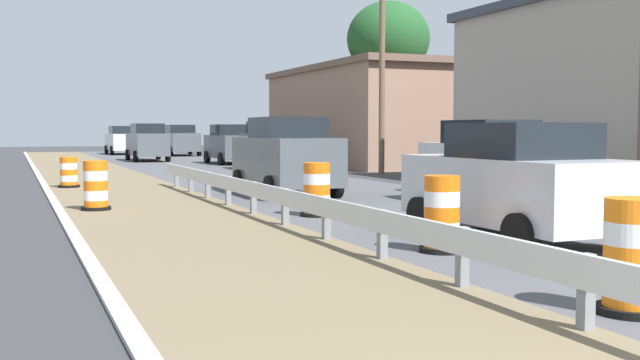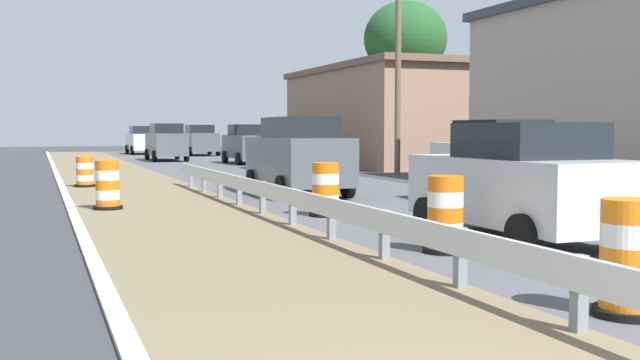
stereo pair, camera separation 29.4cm
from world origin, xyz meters
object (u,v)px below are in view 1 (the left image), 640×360
(car_distant_a, at_px, (270,146))
(car_distant_b, at_px, (122,140))
(car_distant_c, at_px, (493,163))
(car_lead_near_lane, at_px, (516,182))
(car_trailing_far_lane, at_px, (285,156))
(car_trailing_near_lane, at_px, (231,144))
(traffic_barrel_nearest, at_px, (632,262))
(traffic_barrel_mid, at_px, (317,192))
(traffic_barrel_close, at_px, (442,217))
(traffic_barrel_farther, at_px, (69,174))
(traffic_barrel_far, at_px, (96,188))
(utility_pole_mid, at_px, (382,53))
(car_mid_far_lane, at_px, (181,140))
(car_lead_far_lane, at_px, (147,142))

(car_distant_a, relative_size, car_distant_b, 0.88)
(car_distant_b, xyz_separation_m, car_distant_c, (3.21, -40.34, -0.01))
(car_lead_near_lane, xyz_separation_m, car_trailing_far_lane, (-0.54, 9.55, 0.11))
(car_trailing_near_lane, distance_m, car_distant_a, 6.62)
(traffic_barrel_nearest, xyz_separation_m, traffic_barrel_mid, (0.27, 8.85, -0.01))
(traffic_barrel_close, distance_m, car_distant_c, 7.25)
(traffic_barrel_nearest, height_order, car_distant_c, car_distant_c)
(traffic_barrel_farther, height_order, car_trailing_near_lane, car_trailing_near_lane)
(traffic_barrel_farther, bearing_deg, car_lead_near_lane, -67.74)
(traffic_barrel_nearest, distance_m, traffic_barrel_farther, 19.34)
(car_distant_b, relative_size, car_distant_c, 1.12)
(traffic_barrel_nearest, xyz_separation_m, car_distant_c, (5.02, 9.33, 0.50))
(car_trailing_far_lane, distance_m, car_distant_b, 35.71)
(car_distant_c, bearing_deg, traffic_barrel_far, -105.33)
(car_trailing_near_lane, relative_size, car_trailing_far_lane, 0.93)
(car_trailing_near_lane, distance_m, car_distant_b, 17.58)
(traffic_barrel_nearest, relative_size, utility_pole_mid, 0.12)
(car_distant_b, bearing_deg, traffic_barrel_nearest, 177.56)
(utility_pole_mid, bearing_deg, traffic_barrel_nearest, -111.08)
(traffic_barrel_mid, xyz_separation_m, car_distant_c, (4.75, 0.49, 0.51))
(traffic_barrel_nearest, height_order, traffic_barrel_close, traffic_barrel_nearest)
(car_mid_far_lane, relative_size, utility_pole_mid, 0.50)
(utility_pole_mid, bearing_deg, traffic_barrel_farther, -168.59)
(car_mid_far_lane, bearing_deg, car_lead_far_lane, -22.85)
(car_distant_a, height_order, car_distant_b, car_distant_a)
(traffic_barrel_mid, distance_m, car_distant_a, 17.58)
(traffic_barrel_far, height_order, car_trailing_near_lane, car_trailing_near_lane)
(traffic_barrel_mid, distance_m, car_distant_b, 40.85)
(car_lead_near_lane, xyz_separation_m, car_mid_far_lane, (3.24, 41.27, 0.09))
(car_distant_c, height_order, utility_pole_mid, utility_pole_mid)
(traffic_barrel_farther, height_order, car_lead_far_lane, car_lead_far_lane)
(traffic_barrel_mid, relative_size, utility_pole_mid, 0.12)
(traffic_barrel_far, distance_m, car_distant_b, 38.25)
(traffic_barrel_close, height_order, traffic_barrel_farther, traffic_barrel_close)
(traffic_barrel_mid, xyz_separation_m, utility_pole_mid, (7.98, 12.54, 4.38))
(traffic_barrel_close, height_order, car_distant_b, car_distant_b)
(traffic_barrel_far, height_order, car_trailing_far_lane, car_trailing_far_lane)
(traffic_barrel_mid, xyz_separation_m, car_lead_far_lane, (1.32, 28.87, 0.56))
(car_distant_a, distance_m, utility_pole_mid, 6.66)
(car_trailing_far_lane, bearing_deg, car_lead_far_lane, 0.45)
(traffic_barrel_mid, height_order, car_lead_near_lane, car_lead_near_lane)
(traffic_barrel_farther, height_order, car_lead_near_lane, car_lead_near_lane)
(car_mid_far_lane, height_order, car_distant_b, car_mid_far_lane)
(traffic_barrel_nearest, xyz_separation_m, car_lead_near_lane, (1.96, 4.42, 0.44))
(car_lead_near_lane, distance_m, car_distant_c, 5.79)
(traffic_barrel_nearest, distance_m, car_distant_c, 10.61)
(car_mid_far_lane, bearing_deg, car_distant_b, -138.03)
(traffic_barrel_mid, height_order, car_mid_far_lane, car_mid_far_lane)
(traffic_barrel_close, relative_size, traffic_barrel_mid, 1.01)
(traffic_barrel_far, distance_m, car_distant_c, 9.27)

